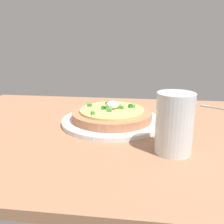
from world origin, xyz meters
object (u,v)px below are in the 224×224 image
cup_near (174,127)px  fork (216,108)px  pizza (112,114)px  plate (112,121)px

cup_near → fork: 39.69cm
cup_near → fork: (-17.37, -35.30, -5.28)cm
cup_near → pizza: bearing=-48.4°
pizza → cup_near: (-14.81, 16.69, 3.01)cm
fork → cup_near: bearing=95.6°
pizza → fork: bearing=-149.9°
plate → cup_near: 22.83cm
pizza → fork: (-32.17, -18.61, -2.27)cm
pizza → cup_near: cup_near is taller
plate → cup_near: (-14.81, 16.66, 4.96)cm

